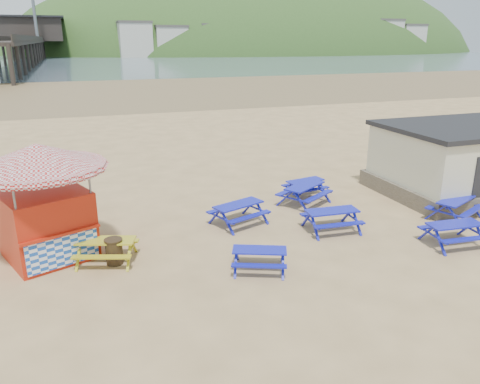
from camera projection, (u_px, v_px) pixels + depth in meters
name	position (u px, v px, depth m)	size (l,w,h in m)	color
ground	(259.00, 228.00, 17.61)	(400.00, 400.00, 0.00)	tan
wet_sand	(117.00, 89.00, 66.85)	(400.00, 400.00, 0.00)	brown
sea	(86.00, 58.00, 169.82)	(400.00, 400.00, 0.00)	#475966
picnic_table_blue_a	(239.00, 214.00, 17.90)	(2.37, 2.14, 0.82)	#040B9B
picnic_table_blue_b	(305.00, 188.00, 21.22)	(1.93, 1.66, 0.72)	#040B9B
picnic_table_blue_c	(304.00, 195.00, 20.05)	(2.61, 2.48, 0.86)	#040B9B
picnic_table_blue_d	(259.00, 259.00, 14.35)	(2.03, 1.86, 0.69)	#040B9B
picnic_table_blue_e	(454.00, 234.00, 16.08)	(2.01, 1.68, 0.79)	#040B9B
picnic_table_blue_f	(455.00, 209.00, 18.43)	(2.43, 2.24, 0.82)	#040B9B
picnic_table_yellow	(107.00, 251.00, 14.86)	(2.18, 1.96, 0.76)	#AE9510
ice_cream_kiosk	(42.00, 187.00, 14.64)	(5.45, 5.45, 3.77)	#B1200E
litter_bin	(114.00, 251.00, 14.72)	(0.57, 0.57, 0.84)	#312414
amenity_block	(465.00, 159.00, 21.35)	(7.40, 5.40, 3.15)	#665B4C
pier	(31.00, 43.00, 169.77)	(24.00, 220.00, 39.29)	black
headland_town	(256.00, 71.00, 254.96)	(264.00, 144.00, 108.00)	#2D4C1E
picnic_table_blue_g	(331.00, 220.00, 17.28)	(2.04, 1.70, 0.81)	#040B9B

